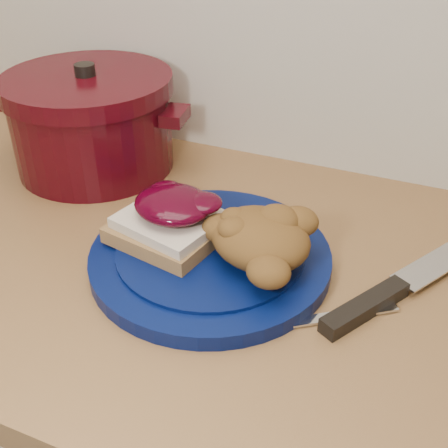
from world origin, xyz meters
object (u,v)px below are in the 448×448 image
at_px(chef_knife, 391,291).
at_px(butter_knife, 323,318).
at_px(dutch_oven, 92,121).
at_px(pepper_grinder, 76,104).
at_px(plate, 210,257).

height_order(chef_knife, butter_knife, chef_knife).
height_order(dutch_oven, pepper_grinder, dutch_oven).
relative_size(plate, chef_knife, 0.99).
distance_m(dutch_oven, pepper_grinder, 0.10).
bearing_deg(chef_knife, dutch_oven, 103.80).
bearing_deg(butter_knife, chef_knife, 12.08).
distance_m(plate, pepper_grinder, 0.43).
relative_size(chef_knife, pepper_grinder, 2.13).
height_order(butter_knife, pepper_grinder, pepper_grinder).
relative_size(butter_knife, pepper_grinder, 1.24).
height_order(plate, butter_knife, plate).
bearing_deg(chef_knife, butter_knife, 168.01).
distance_m(butter_knife, dutch_oven, 0.49).
relative_size(chef_knife, dutch_oven, 0.96).
relative_size(dutch_oven, pepper_grinder, 2.23).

